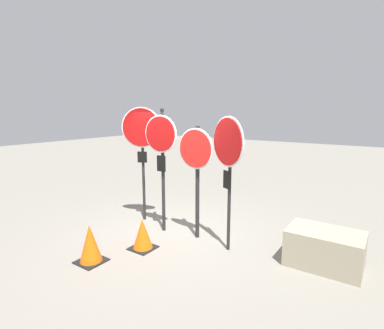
% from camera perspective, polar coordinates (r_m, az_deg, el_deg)
% --- Properties ---
extents(ground_plane, '(40.00, 40.00, 0.00)m').
position_cam_1_polar(ground_plane, '(6.38, -2.67, -13.13)').
color(ground_plane, gray).
extents(stop_sign_0, '(0.82, 0.43, 2.61)m').
position_cam_1_polar(stop_sign_0, '(6.81, -9.56, 5.28)').
color(stop_sign_0, black).
rests_on(stop_sign_0, ground).
extents(stop_sign_1, '(0.76, 0.15, 2.57)m').
position_cam_1_polar(stop_sign_1, '(6.11, -5.87, 3.29)').
color(stop_sign_1, black).
rests_on(stop_sign_1, ground).
extents(stop_sign_2, '(0.79, 0.15, 2.25)m').
position_cam_1_polar(stop_sign_2, '(5.76, 0.78, 0.75)').
color(stop_sign_2, black).
rests_on(stop_sign_2, ground).
extents(stop_sign_3, '(0.79, 0.44, 2.44)m').
position_cam_1_polar(stop_sign_3, '(5.23, 6.85, 2.39)').
color(stop_sign_3, black).
rests_on(stop_sign_3, ground).
extents(traffic_cone_0, '(0.44, 0.44, 0.57)m').
position_cam_1_polar(traffic_cone_0, '(5.74, -9.40, -12.95)').
color(traffic_cone_0, black).
rests_on(traffic_cone_0, ground).
extents(traffic_cone_1, '(0.45, 0.45, 0.66)m').
position_cam_1_polar(traffic_cone_1, '(5.47, -18.82, -14.08)').
color(traffic_cone_1, black).
rests_on(traffic_cone_1, ground).
extents(storage_crate, '(1.16, 0.77, 0.60)m').
position_cam_1_polar(storage_crate, '(5.54, 23.92, -14.41)').
color(storage_crate, '#9E937A').
rests_on(storage_crate, ground).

